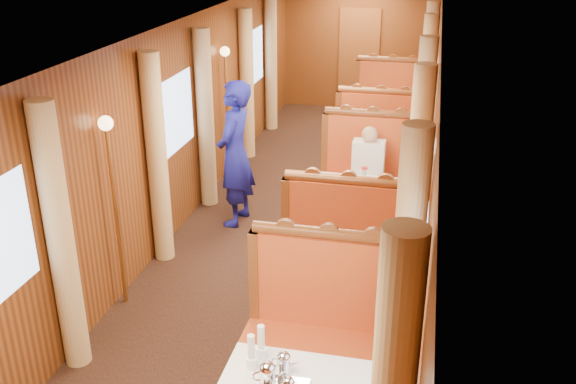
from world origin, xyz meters
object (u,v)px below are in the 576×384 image
(banquette_mid_aft, at_px, (368,180))
(table_far, at_px, (384,128))
(banquette_near_aft, at_px, (323,336))
(teapot_left, at_px, (268,378))
(teapot_back, at_px, (284,365))
(rose_vase_far, at_px, (384,96))
(steward, at_px, (235,154))
(table_mid, at_px, (359,216))
(rose_vase_mid, at_px, (364,172))
(banquette_mid_fwd, at_px, (348,253))
(banquette_far_fwd, at_px, (379,145))
(passenger, at_px, (368,163))
(banquette_far_aft, at_px, (389,109))

(banquette_mid_aft, bearing_deg, table_far, 90.00)
(banquette_near_aft, height_order, teapot_left, banquette_near_aft)
(teapot_back, distance_m, rose_vase_far, 6.87)
(teapot_left, xyz_separation_m, rose_vase_far, (0.16, 7.03, 0.10))
(table_far, relative_size, steward, 0.57)
(table_mid, xyz_separation_m, steward, (-1.59, 0.29, 0.54))
(banquette_near_aft, distance_m, rose_vase_far, 5.97)
(teapot_left, relative_size, rose_vase_mid, 0.52)
(banquette_near_aft, height_order, banquette_mid_fwd, same)
(table_mid, distance_m, steward, 1.70)
(banquette_far_fwd, xyz_separation_m, passenger, (-0.00, -1.69, 0.32))
(table_mid, bearing_deg, banquette_far_fwd, 90.00)
(rose_vase_far, bearing_deg, banquette_far_aft, 88.15)
(table_mid, xyz_separation_m, passenger, (-0.00, 0.79, 0.37))
(rose_vase_mid, bearing_deg, rose_vase_far, 91.15)
(banquette_near_aft, height_order, table_mid, banquette_near_aft)
(teapot_back, relative_size, passenger, 0.21)
(banquette_mid_fwd, distance_m, passenger, 1.84)
(rose_vase_mid, bearing_deg, teapot_left, -93.63)
(banquette_far_fwd, distance_m, passenger, 1.72)
(banquette_mid_aft, xyz_separation_m, rose_vase_far, (-0.03, 2.45, 0.50))
(teapot_back, xyz_separation_m, steward, (-1.47, 3.69, 0.10))
(table_far, bearing_deg, passenger, -90.00)
(teapot_left, bearing_deg, teapot_back, 51.14)
(banquette_far_aft, xyz_separation_m, rose_vase_mid, (0.04, -4.52, 0.50))
(table_mid, bearing_deg, table_far, 90.00)
(rose_vase_mid, height_order, passenger, passenger)
(banquette_mid_fwd, bearing_deg, rose_vase_mid, 87.96)
(table_mid, bearing_deg, banquette_mid_aft, 90.00)
(banquette_far_aft, height_order, rose_vase_mid, banquette_far_aft)
(teapot_left, height_order, rose_vase_mid, rose_vase_mid)
(teapot_left, distance_m, teapot_back, 0.18)
(banquette_far_fwd, height_order, rose_vase_far, banquette_far_fwd)
(table_mid, height_order, teapot_back, teapot_back)
(banquette_mid_fwd, xyz_separation_m, steward, (-1.59, 1.30, 0.49))
(banquette_mid_fwd, relative_size, rose_vase_mid, 3.72)
(table_mid, relative_size, banquette_mid_fwd, 0.78)
(banquette_mid_fwd, height_order, teapot_back, banquette_mid_fwd)
(table_far, bearing_deg, steward, -116.31)
(banquette_far_aft, relative_size, rose_vase_far, 3.72)
(table_far, height_order, rose_vase_mid, rose_vase_mid)
(teapot_back, bearing_deg, steward, 110.33)
(table_mid, distance_m, banquette_far_fwd, 2.49)
(banquette_far_aft, bearing_deg, banquette_mid_fwd, -90.00)
(rose_vase_mid, bearing_deg, passenger, 92.55)
(rose_vase_far, bearing_deg, banquette_near_aft, -89.67)
(table_far, distance_m, banquette_far_fwd, 1.02)
(banquette_near_aft, height_order, rose_vase_mid, banquette_near_aft)
(banquette_near_aft, relative_size, teapot_left, 7.19)
(banquette_near_aft, relative_size, banquette_mid_fwd, 1.00)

